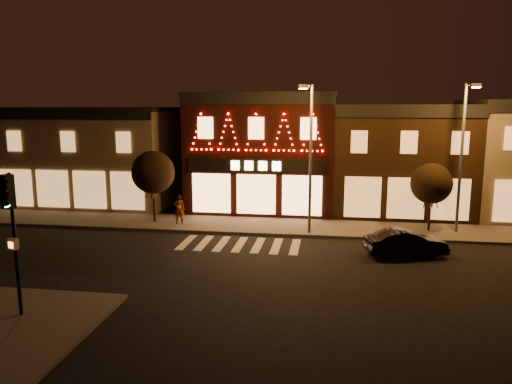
% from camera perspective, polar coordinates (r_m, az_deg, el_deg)
% --- Properties ---
extents(ground, '(120.00, 120.00, 0.00)m').
position_cam_1_polar(ground, '(23.00, -3.73, -8.87)').
color(ground, black).
rests_on(ground, ground).
extents(sidewalk_far, '(44.00, 4.00, 0.15)m').
position_cam_1_polar(sidewalk_far, '(30.28, 3.21, -4.05)').
color(sidewalk_far, '#47423D').
rests_on(sidewalk_far, ground).
extents(building_left, '(12.20, 8.28, 7.30)m').
position_cam_1_polar(building_left, '(39.61, -18.06, 4.09)').
color(building_left, '#6D604D').
rests_on(building_left, ground).
extents(building_pulp, '(10.20, 8.34, 8.30)m').
position_cam_1_polar(building_pulp, '(35.68, 0.98, 4.79)').
color(building_pulp, black).
rests_on(building_pulp, ground).
extents(building_right_a, '(9.20, 8.28, 7.50)m').
position_cam_1_polar(building_right_a, '(35.75, 16.28, 3.75)').
color(building_right_a, '#301E11').
rests_on(building_right_a, ground).
extents(traffic_signal_near, '(0.42, 0.53, 5.07)m').
position_cam_1_polar(traffic_signal_near, '(18.58, -26.62, -2.62)').
color(traffic_signal_near, black).
rests_on(traffic_signal_near, sidewalk_near).
extents(streetlamp_mid, '(0.77, 1.93, 8.43)m').
position_cam_1_polar(streetlamp_mid, '(27.72, 6.25, 5.13)').
color(streetlamp_mid, '#59595E').
rests_on(streetlamp_mid, sidewalk_far).
extents(streetlamp_right, '(0.54, 1.94, 8.50)m').
position_cam_1_polar(streetlamp_right, '(30.10, 22.98, 4.86)').
color(streetlamp_right, '#59595E').
rests_on(streetlamp_right, sidewalk_far).
extents(tree_left, '(2.70, 2.70, 4.51)m').
position_cam_1_polar(tree_left, '(31.36, -11.88, 2.26)').
color(tree_left, black).
rests_on(tree_left, sidewalk_far).
extents(tree_right, '(2.39, 2.39, 4.00)m').
position_cam_1_polar(tree_right, '(30.34, 19.72, 0.93)').
color(tree_right, black).
rests_on(tree_right, sidewalk_far).
extents(dark_sedan, '(4.24, 2.32, 1.32)m').
position_cam_1_polar(dark_sedan, '(25.76, 17.03, -5.67)').
color(dark_sedan, black).
rests_on(dark_sedan, ground).
extents(pedestrian, '(0.79, 0.65, 1.85)m').
position_cam_1_polar(pedestrian, '(30.90, -8.95, -1.97)').
color(pedestrian, gray).
rests_on(pedestrian, sidewalk_far).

